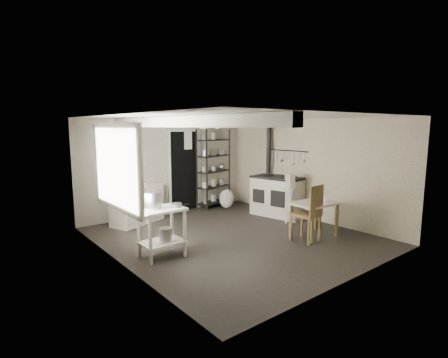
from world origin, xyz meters
TOP-DOWN VIEW (x-y plane):
  - floor at (0.00, 0.00)m, footprint 5.00×5.00m
  - ceiling at (0.00, 0.00)m, footprint 5.00×5.00m
  - wall_back at (0.00, 2.50)m, footprint 4.50×0.02m
  - wall_front at (0.00, -2.50)m, footprint 4.50×0.02m
  - wall_left at (-2.25, 0.00)m, footprint 0.02×5.00m
  - wall_right at (2.25, 0.00)m, footprint 0.02×5.00m
  - window at (-2.22, 0.20)m, footprint 0.12×1.76m
  - doorway at (0.45, 2.47)m, footprint 0.96×0.10m
  - ceiling_beam at (-1.20, 0.00)m, footprint 0.18×5.00m
  - wallpaper_panel at (2.24, 0.00)m, footprint 0.01×5.00m
  - utensil_rail at (2.19, 0.60)m, footprint 0.06×1.20m
  - prep_table at (-1.61, -0.10)m, footprint 0.72×0.51m
  - stockpot at (-1.72, -0.03)m, footprint 0.29×0.29m
  - saucepan at (-1.39, -0.20)m, footprint 0.21×0.21m
  - bucket at (-1.57, -0.15)m, footprint 0.22×0.22m
  - base_cabinets at (-1.03, 2.09)m, footprint 1.36×0.94m
  - mixing_bowl at (-0.92, 2.04)m, footprint 0.31×0.31m
  - counter_cup at (-1.40, 1.93)m, footprint 0.14×0.14m
  - shelf_rack at (1.24, 2.31)m, footprint 1.03×0.59m
  - shelf_jar at (0.97, 2.29)m, footprint 0.10×0.11m
  - storage_box_a at (1.07, 2.35)m, footprint 0.31×0.28m
  - storage_box_b at (1.45, 2.31)m, footprint 0.28×0.26m
  - stove at (1.89, 0.61)m, footprint 0.87×1.30m
  - stovepipe at (2.07, 1.11)m, footprint 0.13×0.13m
  - side_ledge at (1.74, 0.09)m, footprint 0.56×0.44m
  - oats_box at (1.68, 0.05)m, footprint 0.19×0.25m
  - work_table at (1.24, -0.95)m, footprint 0.91×0.65m
  - table_cup at (1.43, -1.06)m, footprint 0.13×0.13m
  - chair at (0.89, -1.02)m, footprint 0.50×0.52m
  - flour_sack at (1.43, 1.98)m, footprint 0.48×0.44m
  - floor_crock at (1.70, -0.07)m, footprint 0.14×0.14m

SIDE VIEW (x-z plane):
  - floor at x=0.00m, z-range 0.00..0.00m
  - floor_crock at x=1.70m, z-range 0.00..0.15m
  - flour_sack at x=1.43m, z-range 0.00..0.48m
  - work_table at x=1.24m, z-range 0.04..0.72m
  - bucket at x=-1.57m, z-range 0.27..0.50m
  - prep_table at x=-1.61m, z-range -0.01..0.81m
  - side_ledge at x=1.74m, z-range 0.05..0.81m
  - stove at x=1.89m, z-range -0.03..0.91m
  - base_cabinets at x=-1.03m, z-range 0.05..0.87m
  - chair at x=0.89m, z-range -0.05..1.02m
  - table_cup at x=1.43m, z-range 0.76..0.86m
  - saucepan at x=-1.39m, z-range 0.80..0.90m
  - stockpot at x=-1.72m, z-range 0.79..1.09m
  - shelf_rack at x=1.24m, z-range -0.08..1.98m
  - mixing_bowl at x=-0.92m, z-range 0.92..0.99m
  - counter_cup at x=-1.40m, z-range 0.92..1.01m
  - doorway at x=0.45m, z-range -0.04..2.04m
  - oats_box at x=1.68m, z-range 0.85..1.17m
  - wall_back at x=0.00m, z-range 0.00..2.30m
  - wall_front at x=0.00m, z-range 0.00..2.30m
  - wall_left at x=-2.25m, z-range 0.00..2.30m
  - wall_right at x=2.25m, z-range 0.00..2.30m
  - wallpaper_panel at x=2.24m, z-range 0.00..2.30m
  - shelf_jar at x=0.97m, z-range 1.27..1.46m
  - window at x=-2.22m, z-range 0.86..2.14m
  - utensil_rail at x=2.19m, z-range 1.33..1.77m
  - stovepipe at x=2.07m, z-range 0.92..2.26m
  - storage_box_b at x=1.45m, z-range 1.91..2.07m
  - storage_box_a at x=1.07m, z-range 1.91..2.11m
  - ceiling_beam at x=-1.20m, z-range 2.11..2.29m
  - ceiling at x=0.00m, z-range 2.30..2.30m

